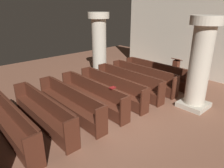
{
  "coord_description": "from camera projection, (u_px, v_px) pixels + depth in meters",
  "views": [
    {
      "loc": [
        4.45,
        -4.35,
        3.57
      ],
      "look_at": [
        -0.97,
        0.62,
        0.75
      ],
      "focal_mm": 32.72,
      "sensor_mm": 36.0,
      "label": 1
    }
  ],
  "objects": [
    {
      "name": "hymn_book",
      "position": [
        113.0,
        88.0,
        6.92
      ],
      "size": [
        0.15,
        0.21,
        0.04
      ],
      "primitive_type": "cube",
      "color": "maroon",
      "rests_on": "pew_row_4"
    },
    {
      "name": "pew_row_7",
      "position": [
        10.0,
        122.0,
        5.76
      ],
      "size": [
        3.51,
        0.46,
        0.96
      ],
      "color": "#4C2316",
      "rests_on": "ground"
    },
    {
      "name": "pew_row_0",
      "position": [
        155.0,
        72.0,
        10.06
      ],
      "size": [
        3.51,
        0.46,
        0.96
      ],
      "color": "#4C2316",
      "rests_on": "ground"
    },
    {
      "name": "pew_row_3",
      "position": [
        112.0,
        87.0,
        8.22
      ],
      "size": [
        3.51,
        0.46,
        0.96
      ],
      "color": "#4C2316",
      "rests_on": "ground"
    },
    {
      "name": "pew_row_1",
      "position": [
        143.0,
        77.0,
        9.44
      ],
      "size": [
        3.51,
        0.46,
        0.96
      ],
      "color": "#4C2316",
      "rests_on": "ground"
    },
    {
      "name": "pew_row_2",
      "position": [
        128.0,
        82.0,
        8.83
      ],
      "size": [
        3.51,
        0.47,
        0.96
      ],
      "color": "#4C2316",
      "rests_on": "ground"
    },
    {
      "name": "pew_row_6",
      "position": [
        43.0,
        111.0,
        6.37
      ],
      "size": [
        3.51,
        0.47,
        0.96
      ],
      "color": "#4C2316",
      "rests_on": "ground"
    },
    {
      "name": "back_wall",
      "position": [
        206.0,
        34.0,
        10.12
      ],
      "size": [
        10.0,
        0.16,
        4.5
      ],
      "primitive_type": "cube",
      "color": "beige",
      "rests_on": "ground"
    },
    {
      "name": "lectern",
      "position": [
        176.0,
        70.0,
        10.65
      ],
      "size": [
        0.48,
        0.45,
        1.08
      ],
      "color": "#411E13",
      "rests_on": "ground"
    },
    {
      "name": "pillar_far_side",
      "position": [
        99.0,
        45.0,
        10.46
      ],
      "size": [
        1.05,
        1.05,
        3.29
      ],
      "color": "#B6AD9A",
      "rests_on": "ground"
    },
    {
      "name": "pew_row_4",
      "position": [
        93.0,
        94.0,
        7.6
      ],
      "size": [
        3.51,
        0.46,
        0.96
      ],
      "color": "#4C2316",
      "rests_on": "ground"
    },
    {
      "name": "ground_plane",
      "position": [
        118.0,
        116.0,
        7.09
      ],
      "size": [
        19.2,
        19.2,
        0.0
      ],
      "primitive_type": "plane",
      "color": "brown"
    },
    {
      "name": "pillar_aisle_side",
      "position": [
        200.0,
        63.0,
        7.12
      ],
      "size": [
        1.05,
        1.05,
        3.29
      ],
      "color": "#B6AD9A",
      "rests_on": "ground"
    },
    {
      "name": "pew_row_5",
      "position": [
        70.0,
        102.0,
        6.99
      ],
      "size": [
        3.51,
        0.46,
        0.96
      ],
      "color": "#4C2316",
      "rests_on": "ground"
    }
  ]
}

